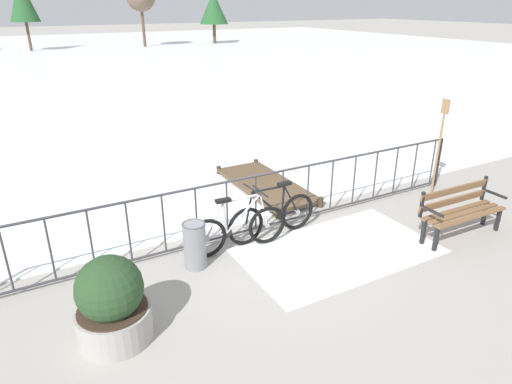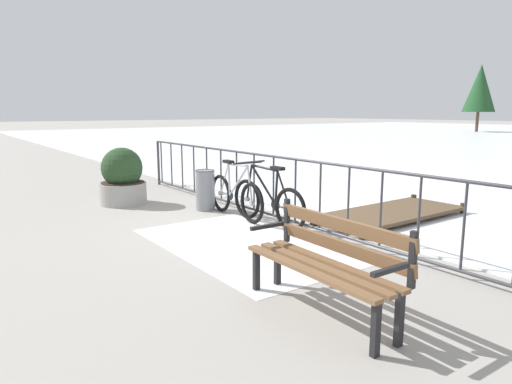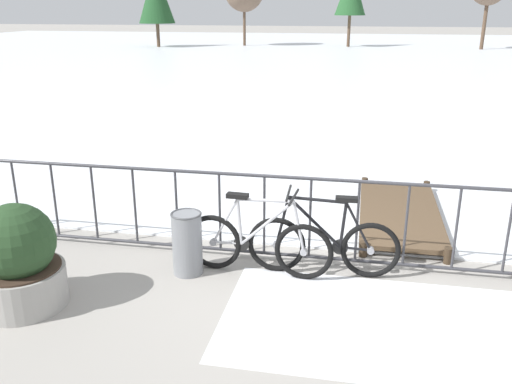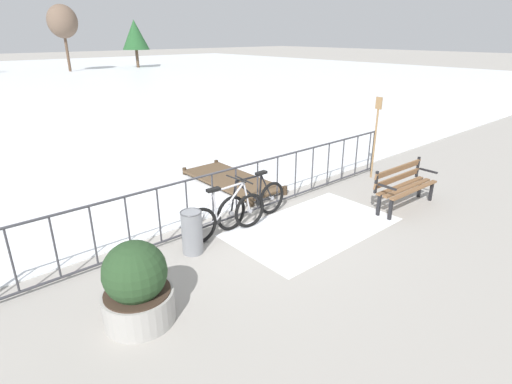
{
  "view_description": "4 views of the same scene",
  "coord_description": "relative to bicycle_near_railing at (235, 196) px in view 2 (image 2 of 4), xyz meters",
  "views": [
    {
      "loc": [
        -3.38,
        -6.07,
        3.71
      ],
      "look_at": [
        0.1,
        0.17,
        0.68
      ],
      "focal_mm": 31.51,
      "sensor_mm": 36.0,
      "label": 1
    },
    {
      "loc": [
        5.67,
        -4.48,
        1.77
      ],
      "look_at": [
        0.2,
        -0.5,
        0.55
      ],
      "focal_mm": 31.63,
      "sensor_mm": 36.0,
      "label": 2
    },
    {
      "loc": [
        0.51,
        -5.87,
        2.9
      ],
      "look_at": [
        -0.7,
        0.31,
        0.74
      ],
      "focal_mm": 38.19,
      "sensor_mm": 36.0,
      "label": 3
    },
    {
      "loc": [
        -4.4,
        -5.61,
        3.37
      ],
      "look_at": [
        0.19,
        -0.35,
        0.62
      ],
      "focal_mm": 28.44,
      "sensor_mm": 36.0,
      "label": 4
    }
  ],
  "objects": [
    {
      "name": "trash_bin",
      "position": [
        -0.78,
        -0.13,
        0.0
      ],
      "size": [
        0.35,
        0.35,
        0.73
      ],
      "color": "gray",
      "rests_on": "ground"
    },
    {
      "name": "ground_plane",
      "position": [
        0.55,
        0.38,
        -0.37
      ],
      "size": [
        160.0,
        160.0,
        0.0
      ],
      "primitive_type": "plane",
      "color": "#9E9991"
    },
    {
      "name": "planter_with_shrub",
      "position": [
        -2.21,
        -1.14,
        0.13
      ],
      "size": [
        0.88,
        0.88,
        1.09
      ],
      "color": "#9E9B96",
      "rests_on": "ground"
    },
    {
      "name": "wooden_dock",
      "position": [
        1.68,
        1.99,
        -0.25
      ],
      "size": [
        1.1,
        2.71,
        0.2
      ],
      "color": "brown",
      "rests_on": "ground"
    },
    {
      "name": "park_bench",
      "position": [
        3.53,
        -1.36,
        0.14
      ],
      "size": [
        1.61,
        0.52,
        0.89
      ],
      "color": "brown",
      "rests_on": "ground"
    },
    {
      "name": "bicycle_near_railing",
      "position": [
        0.0,
        0.0,
        0.0
      ],
      "size": [
        1.71,
        0.52,
        0.97
      ],
      "color": "black",
      "rests_on": "ground"
    },
    {
      "name": "snow_patch",
      "position": [
        1.41,
        -0.82,
        -0.36
      ],
      "size": [
        3.16,
        1.84,
        0.01
      ],
      "primitive_type": "cube",
      "color": "white",
      "rests_on": "ground"
    },
    {
      "name": "bicycle_second",
      "position": [
        0.73,
        0.12,
        0.0
      ],
      "size": [
        1.71,
        0.52,
        0.97
      ],
      "color": "black",
      "rests_on": "ground"
    },
    {
      "name": "railing_fence",
      "position": [
        0.55,
        0.38,
        0.19
      ],
      "size": [
        9.06,
        0.06,
        1.07
      ],
      "color": "#38383D",
      "rests_on": "ground"
    },
    {
      "name": "tree_west_mid",
      "position": [
        -13.97,
        33.86,
        3.26
      ],
      "size": [
        2.61,
        2.61,
        5.6
      ],
      "color": "brown",
      "rests_on": "ground"
    }
  ]
}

